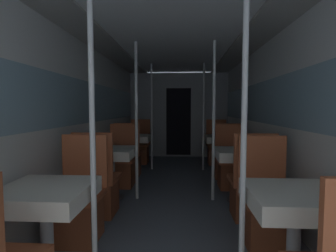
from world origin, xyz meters
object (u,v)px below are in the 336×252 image
chair_right_near_1 (250,193)px  chair_left_near_2 (129,160)px  dining_table_left_1 (112,156)px  chair_right_near_2 (225,162)px  support_pole_left_0 (92,135)px  chair_left_near_1 (98,190)px  chair_right_far_1 (231,169)px  dining_table_right_2 (221,141)px  chair_right_far_0 (266,214)px  chair_left_far_1 (122,168)px  chair_right_far_2 (217,151)px  dining_table_left_0 (46,200)px  dining_table_right_0 (295,205)px  support_pole_left_2 (152,117)px  support_pole_right_2 (203,117)px  support_pole_left_1 (136,122)px  chair_left_far_2 (139,150)px  chair_left_far_0 (79,209)px  support_pole_right_0 (244,136)px  dining_table_right_1 (240,157)px  dining_table_left_2 (135,140)px  support_pole_right_1 (214,122)px

chair_right_near_1 → chair_left_near_2: bearing=135.1°
dining_table_left_1 → chair_right_near_2: size_ratio=0.70×
support_pole_left_0 → chair_left_near_1: 1.47m
chair_right_far_1 → dining_table_right_2: bearing=-90.0°
chair_left_near_1 → dining_table_left_1: bearing=90.0°
dining_table_left_1 → chair_right_far_0: 2.16m
dining_table_left_1 → chair_right_far_1: (1.78, 0.60, -0.31)m
chair_left_far_1 → chair_right_far_0: same height
chair_right_far_0 → chair_right_far_1: (0.00, 1.78, 0.00)m
chair_right_far_2 → chair_left_near_1: bearing=59.0°
dining_table_left_0 → support_pole_left_0: 0.60m
dining_table_right_0 → support_pole_left_2: bearing=111.8°
chair_left_far_1 → support_pole_right_2: support_pole_right_2 is taller
chair_left_near_1 → dining_table_right_0: 2.16m
chair_left_near_1 → dining_table_right_0: chair_left_near_1 is taller
support_pole_left_1 → chair_right_near_2: size_ratio=2.16×
chair_left_far_2 → chair_right_near_1: bearing=121.0°
chair_left_far_0 → dining_table_right_2: bearing=-121.1°
support_pole_right_0 → chair_right_near_2: bearing=83.1°
support_pole_left_1 → dining_table_right_1: bearing=0.0°
dining_table_left_2 → support_pole_left_1: bearing=-78.6°
support_pole_left_0 → support_pole_right_1: same height
chair_left_near_2 → support_pole_right_2: 1.73m
chair_right_far_0 → dining_table_right_2: 2.97m
chair_right_far_0 → dining_table_right_0: bearing=90.0°
support_pole_right_0 → dining_table_right_1: 1.87m
chair_right_near_2 → chair_right_far_2: 1.19m
support_pole_left_1 → dining_table_right_0: bearing=-51.3°
dining_table_left_2 → chair_right_far_0: bearing=-58.9°
dining_table_right_0 → chair_right_far_2: bearing=90.0°
chair_left_near_1 → dining_table_right_1: chair_left_near_1 is taller
dining_table_right_2 → support_pole_right_2: 0.60m
chair_left_near_1 → chair_left_far_1: (0.00, 1.19, 0.00)m
dining_table_left_2 → support_pole_left_2: bearing=0.0°
chair_right_far_1 → dining_table_left_0: bearing=53.1°
support_pole_right_0 → chair_right_far_0: bearing=58.9°
support_pole_left_1 → dining_table_left_0: bearing=-101.4°
support_pole_left_2 → support_pole_right_1: (1.06, -1.78, 0.00)m
dining_table_left_2 → chair_right_far_1: size_ratio=0.70×
dining_table_left_1 → chair_right_far_2: bearing=53.1°
dining_table_left_1 → chair_right_near_1: bearing=-18.5°
chair_left_far_0 → chair_right_near_2: same height
chair_left_far_2 → chair_right_far_2: size_ratio=1.00×
chair_left_far_1 → dining_table_left_2: (0.00, 1.18, 0.31)m
chair_left_far_0 → support_pole_right_1: support_pole_right_1 is taller
support_pole_left_1 → dining_table_right_2: support_pole_left_1 is taller
dining_table_left_0 → support_pole_left_0: (0.36, 0.00, 0.48)m
support_pole_right_2 → chair_right_far_2: bearing=58.9°
dining_table_left_2 → dining_table_right_0: (1.78, -3.55, 0.00)m
chair_left_far_1 → support_pole_left_2: bearing=-106.9°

